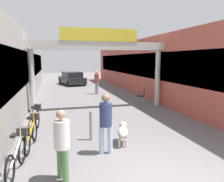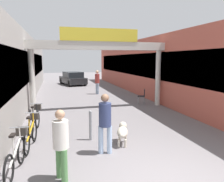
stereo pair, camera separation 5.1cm
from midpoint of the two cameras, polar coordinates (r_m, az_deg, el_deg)
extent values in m
cube|color=#9E9993|center=(14.91, -25.66, 5.17)|extent=(3.00, 26.00, 4.01)
cube|color=black|center=(14.70, -20.01, 6.24)|extent=(0.04, 23.40, 1.60)
cube|color=#B25142|center=(16.41, 12.14, 6.01)|extent=(3.00, 26.00, 4.01)
cube|color=black|center=(15.79, 7.33, 6.77)|extent=(0.04, 23.40, 1.60)
cylinder|color=beige|center=(11.29, -20.02, 2.39)|extent=(0.28, 0.28, 3.08)
cylinder|color=beige|center=(12.58, 12.03, 3.27)|extent=(0.28, 0.28, 3.08)
cube|color=beige|center=(11.45, -3.18, 11.73)|extent=(7.40, 0.44, 0.42)
cube|color=yellow|center=(11.30, -2.99, 14.48)|extent=(3.96, 0.10, 0.64)
cylinder|color=#A5BFE0|center=(6.21, -2.70, -12.60)|extent=(0.17, 0.17, 0.78)
cylinder|color=#A5BFE0|center=(6.21, -0.43, -12.59)|extent=(0.17, 0.17, 0.78)
cylinder|color=navy|center=(5.99, -1.60, -6.19)|extent=(0.41, 0.41, 0.65)
sphere|color=#8C664C|center=(5.89, -1.61, -1.81)|extent=(0.27, 0.27, 0.22)
cylinder|color=#4C7F47|center=(5.00, -12.06, -18.58)|extent=(0.19, 0.19, 0.73)
cylinder|color=#4C7F47|center=(5.19, -13.34, -17.55)|extent=(0.19, 0.19, 0.73)
cylinder|color=silver|center=(4.84, -12.97, -10.98)|extent=(0.45, 0.45, 0.60)
sphere|color=tan|center=(4.71, -13.14, -5.99)|extent=(0.27, 0.27, 0.21)
cylinder|color=#8C9EB2|center=(16.57, -3.94, 0.69)|extent=(0.17, 0.17, 0.83)
cylinder|color=#8C9EB2|center=(16.35, -3.59, 0.59)|extent=(0.17, 0.17, 0.83)
cylinder|color=#99332D|center=(16.38, -3.79, 3.28)|extent=(0.41, 0.41, 0.69)
sphere|color=tan|center=(16.34, -3.81, 5.00)|extent=(0.29, 0.29, 0.24)
ellipsoid|color=beige|center=(6.82, 2.96, -10.70)|extent=(0.56, 0.81, 0.30)
sphere|color=beige|center=(7.10, 3.07, -9.02)|extent=(0.33, 0.33, 0.25)
sphere|color=white|center=(7.03, 3.03, -10.22)|extent=(0.23, 0.23, 0.18)
cylinder|color=beige|center=(7.12, 2.20, -12.14)|extent=(0.09, 0.09, 0.24)
cylinder|color=beige|center=(7.12, 3.82, -12.18)|extent=(0.09, 0.09, 0.24)
cylinder|color=beige|center=(6.70, 2.00, -13.48)|extent=(0.09, 0.09, 0.24)
cylinder|color=beige|center=(6.70, 3.74, -13.52)|extent=(0.09, 0.09, 0.24)
torus|color=black|center=(6.12, -22.36, -14.16)|extent=(0.12, 0.67, 0.67)
torus|color=black|center=(5.22, -25.08, -18.33)|extent=(0.12, 0.67, 0.67)
cube|color=beige|center=(5.59, -23.71, -14.40)|extent=(0.13, 0.94, 0.34)
cylinder|color=beige|center=(5.41, -24.18, -12.72)|extent=(0.04, 0.04, 0.42)
cube|color=black|center=(5.33, -24.32, -10.50)|extent=(0.12, 0.23, 0.05)
cylinder|color=beige|center=(5.93, -22.70, -10.97)|extent=(0.04, 0.04, 0.46)
cylinder|color=gray|center=(5.86, -22.83, -8.75)|extent=(0.46, 0.08, 0.03)
cube|color=#332D28|center=(6.09, -22.29, -9.65)|extent=(0.26, 0.22, 0.20)
torus|color=black|center=(7.48, -19.44, -9.87)|extent=(0.12, 0.67, 0.67)
torus|color=black|center=(6.54, -21.16, -12.62)|extent=(0.12, 0.67, 0.67)
cube|color=gold|center=(6.95, -20.31, -9.75)|extent=(0.14, 0.94, 0.34)
cylinder|color=gold|center=(6.77, -20.62, -8.29)|extent=(0.04, 0.04, 0.42)
cube|color=black|center=(6.72, -20.71, -6.49)|extent=(0.12, 0.23, 0.05)
cylinder|color=gold|center=(7.32, -19.67, -7.18)|extent=(0.04, 0.04, 0.46)
cylinder|color=gray|center=(7.26, -19.76, -5.35)|extent=(0.46, 0.08, 0.03)
cube|color=#332D28|center=(7.49, -19.40, -6.19)|extent=(0.26, 0.23, 0.20)
torus|color=black|center=(8.85, -18.75, -7.02)|extent=(0.14, 0.67, 0.67)
torus|color=black|center=(7.90, -20.21, -8.95)|extent=(0.14, 0.67, 0.67)
cube|color=black|center=(8.32, -19.50, -6.74)|extent=(0.16, 0.94, 0.34)
cylinder|color=black|center=(8.16, -19.75, -5.46)|extent=(0.04, 0.04, 0.42)
cube|color=black|center=(8.11, -19.82, -3.95)|extent=(0.13, 0.23, 0.05)
cylinder|color=black|center=(8.71, -18.94, -4.71)|extent=(0.04, 0.04, 0.46)
cylinder|color=gray|center=(8.66, -19.01, -3.16)|extent=(0.46, 0.09, 0.03)
cube|color=#332D28|center=(8.88, -18.71, -3.92)|extent=(0.26, 0.23, 0.20)
cylinder|color=gray|center=(7.18, -5.42, -9.20)|extent=(0.10, 0.10, 0.91)
sphere|color=gray|center=(7.05, -5.47, -5.45)|extent=(0.10, 0.10, 0.10)
cylinder|color=gray|center=(12.72, 6.95, -2.55)|extent=(0.04, 0.04, 0.45)
cylinder|color=gray|center=(13.06, 7.05, -2.27)|extent=(0.04, 0.04, 0.45)
cylinder|color=gray|center=(12.71, 8.48, -2.59)|extent=(0.04, 0.04, 0.45)
cylinder|color=gray|center=(13.04, 8.54, -2.31)|extent=(0.04, 0.04, 0.45)
cube|color=black|center=(12.84, 7.78, -1.35)|extent=(0.53, 0.53, 0.04)
cube|color=black|center=(12.80, 8.60, -0.40)|extent=(0.21, 0.38, 0.40)
cube|color=black|center=(22.92, -10.18, 2.85)|extent=(2.63, 4.30, 0.60)
cube|color=#1E2328|center=(22.73, -10.10, 4.26)|extent=(2.04, 2.50, 0.55)
cylinder|color=black|center=(24.10, -13.04, 2.60)|extent=(0.33, 0.63, 0.60)
cylinder|color=black|center=(24.55, -9.45, 2.80)|extent=(0.33, 0.63, 0.60)
cylinder|color=black|center=(21.32, -10.99, 1.94)|extent=(0.33, 0.63, 0.60)
cylinder|color=black|center=(21.84, -7.00, 2.18)|extent=(0.33, 0.63, 0.60)
camera|label=1|loc=(0.03, -89.84, 0.02)|focal=35.00mm
camera|label=2|loc=(0.03, 90.16, -0.02)|focal=35.00mm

